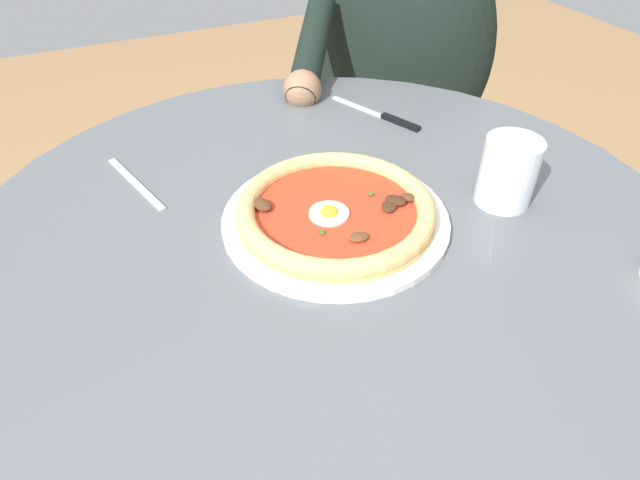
{
  "coord_description": "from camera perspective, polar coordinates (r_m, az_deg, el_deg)",
  "views": [
    {
      "loc": [
        0.49,
        -0.24,
        1.16
      ],
      "look_at": [
        0.01,
        -0.02,
        0.72
      ],
      "focal_mm": 30.06,
      "sensor_mm": 36.0,
      "label": 1
    }
  ],
  "objects": [
    {
      "name": "dining_table",
      "position": [
        0.8,
        0.82,
        -7.81
      ],
      "size": [
        0.96,
        0.96,
        0.73
      ],
      "color": "#565B60",
      "rests_on": "ground"
    },
    {
      "name": "pizza_on_plate",
      "position": [
        0.69,
        1.68,
        2.98
      ],
      "size": [
        0.29,
        0.29,
        0.03
      ],
      "color": "white",
      "rests_on": "dining_table"
    },
    {
      "name": "water_glass",
      "position": [
        0.76,
        19.29,
        6.46
      ],
      "size": [
        0.07,
        0.07,
        0.09
      ],
      "color": "silver",
      "rests_on": "dining_table"
    },
    {
      "name": "steak_knife",
      "position": [
        0.95,
        7.15,
        12.83
      ],
      "size": [
        0.18,
        0.08,
        0.01
      ],
      "color": "silver",
      "rests_on": "dining_table"
    },
    {
      "name": "fork_utensil",
      "position": [
        0.81,
        -19.04,
        5.72
      ],
      "size": [
        0.16,
        0.05,
        0.0
      ],
      "color": "#BCBCC1",
      "rests_on": "dining_table"
    },
    {
      "name": "diner_person",
      "position": [
        1.35,
        7.8,
        11.36
      ],
      "size": [
        0.43,
        0.57,
        1.15
      ],
      "color": "#282833",
      "rests_on": "ground"
    },
    {
      "name": "cafe_chair_diner",
      "position": [
        1.47,
        8.81,
        14.27
      ],
      "size": [
        0.56,
        0.56,
        0.89
      ],
      "color": "beige",
      "rests_on": "ground"
    }
  ]
}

